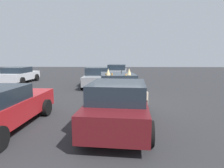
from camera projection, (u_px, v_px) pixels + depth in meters
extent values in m
plane|color=#2D2D30|center=(118.00, 102.00, 9.38)|extent=(60.00, 60.00, 0.00)
cube|color=beige|center=(118.00, 90.00, 9.29)|extent=(4.74, 2.20, 0.65)
cube|color=#1E2833|center=(117.00, 78.00, 9.57)|extent=(2.36, 1.84, 0.46)
cylinder|color=black|center=(143.00, 103.00, 7.98)|extent=(0.64, 0.28, 0.62)
cylinder|color=black|center=(99.00, 103.00, 7.86)|extent=(0.64, 0.28, 0.62)
cylinder|color=black|center=(132.00, 90.00, 10.80)|extent=(0.64, 0.28, 0.62)
cylinder|color=black|center=(99.00, 91.00, 10.68)|extent=(0.64, 0.28, 0.62)
ellipsoid|color=black|center=(134.00, 89.00, 10.01)|extent=(0.15, 0.03, 0.12)
ellipsoid|color=black|center=(100.00, 85.00, 9.88)|extent=(0.14, 0.03, 0.16)
ellipsoid|color=black|center=(136.00, 91.00, 9.52)|extent=(0.16, 0.03, 0.10)
ellipsoid|color=black|center=(100.00, 90.00, 9.80)|extent=(0.17, 0.03, 0.10)
ellipsoid|color=black|center=(131.00, 87.00, 10.83)|extent=(0.17, 0.04, 0.13)
ellipsoid|color=black|center=(131.00, 82.00, 10.99)|extent=(0.12, 0.03, 0.11)
cylinder|color=black|center=(136.00, 91.00, 7.11)|extent=(0.06, 0.06, 0.10)
cylinder|color=black|center=(112.00, 90.00, 7.06)|extent=(0.08, 0.08, 0.14)
cone|color=orange|center=(106.00, 88.00, 7.87)|extent=(0.07, 0.07, 0.06)
cone|color=orange|center=(116.00, 87.00, 7.78)|extent=(0.08, 0.08, 0.13)
sphere|color=#51381E|center=(129.00, 87.00, 7.90)|extent=(0.10, 0.10, 0.10)
cylinder|color=#A87A38|center=(115.00, 88.00, 7.62)|extent=(0.10, 0.10, 0.09)
sphere|color=orange|center=(111.00, 87.00, 7.93)|extent=(0.09, 0.09, 0.09)
sphere|color=orange|center=(116.00, 89.00, 7.47)|extent=(0.09, 0.09, 0.09)
cylinder|color=#A87A38|center=(112.00, 74.00, 8.66)|extent=(0.11, 0.11, 0.10)
cylinder|color=#A87A38|center=(106.00, 74.00, 8.98)|extent=(0.12, 0.12, 0.06)
cylinder|color=black|center=(128.00, 73.00, 9.42)|extent=(0.07, 0.07, 0.09)
cone|color=#A87A38|center=(126.00, 74.00, 8.67)|extent=(0.11, 0.11, 0.11)
cylinder|color=black|center=(121.00, 71.00, 10.28)|extent=(0.05, 0.05, 0.11)
cone|color=#D8BC7F|center=(129.00, 72.00, 8.95)|extent=(0.20, 0.20, 0.29)
cone|color=#D8BC7F|center=(108.00, 72.00, 8.88)|extent=(0.20, 0.20, 0.29)
cube|color=silver|center=(19.00, 76.00, 16.08)|extent=(4.15, 1.86, 0.61)
cube|color=#1E2833|center=(17.00, 70.00, 15.76)|extent=(2.07, 1.67, 0.46)
cylinder|color=black|center=(17.00, 77.00, 17.42)|extent=(0.62, 0.23, 0.62)
cylinder|color=black|center=(37.00, 77.00, 17.33)|extent=(0.62, 0.23, 0.62)
cylinder|color=black|center=(0.00, 81.00, 14.90)|extent=(0.62, 0.23, 0.62)
cylinder|color=black|center=(22.00, 81.00, 14.82)|extent=(0.62, 0.23, 0.62)
cube|color=red|center=(0.00, 110.00, 5.89)|extent=(4.56, 1.91, 0.64)
cylinder|color=black|center=(2.00, 107.00, 7.37)|extent=(0.63, 0.25, 0.62)
cylinder|color=black|center=(46.00, 107.00, 7.25)|extent=(0.63, 0.25, 0.62)
cube|color=gray|center=(97.00, 79.00, 14.01)|extent=(3.99, 1.73, 0.62)
cube|color=#1E2833|center=(97.00, 71.00, 14.05)|extent=(1.61, 1.57, 0.54)
cylinder|color=black|center=(108.00, 85.00, 12.82)|extent=(0.61, 0.23, 0.61)
cylinder|color=black|center=(82.00, 85.00, 12.85)|extent=(0.61, 0.23, 0.61)
cylinder|color=black|center=(109.00, 80.00, 15.26)|extent=(0.61, 0.23, 0.61)
cylinder|color=black|center=(88.00, 80.00, 15.29)|extent=(0.61, 0.23, 0.61)
cube|color=gray|center=(117.00, 74.00, 17.53)|extent=(4.65, 2.01, 0.71)
cube|color=#1E2833|center=(117.00, 67.00, 17.65)|extent=(2.09, 1.70, 0.48)
cylinder|color=black|center=(126.00, 79.00, 16.11)|extent=(0.67, 0.26, 0.65)
cylinder|color=black|center=(105.00, 79.00, 16.26)|extent=(0.67, 0.26, 0.65)
cylinder|color=black|center=(126.00, 75.00, 18.89)|extent=(0.67, 0.26, 0.65)
cylinder|color=black|center=(109.00, 75.00, 19.04)|extent=(0.67, 0.26, 0.65)
cube|color=#5B1419|center=(119.00, 108.00, 6.08)|extent=(4.25, 2.08, 0.68)
cube|color=#1E2833|center=(118.00, 91.00, 5.61)|extent=(1.98, 1.73, 0.53)
cylinder|color=black|center=(99.00, 105.00, 7.48)|extent=(0.67, 0.28, 0.66)
cylinder|color=black|center=(144.00, 107.00, 7.27)|extent=(0.67, 0.28, 0.66)
cylinder|color=black|center=(81.00, 130.00, 4.97)|extent=(0.67, 0.28, 0.66)
cylinder|color=black|center=(149.00, 134.00, 4.77)|extent=(0.67, 0.28, 0.66)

